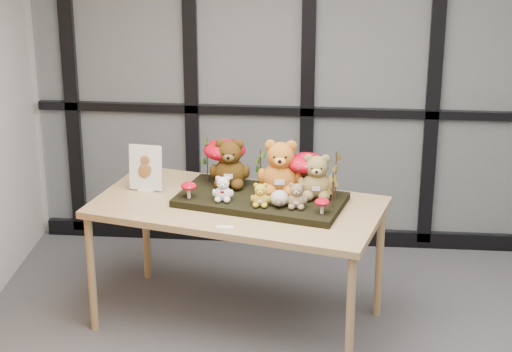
# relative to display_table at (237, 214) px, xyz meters

# --- Properties ---
(room_shell) EXTENTS (5.00, 5.00, 5.00)m
(room_shell) POSITION_rel_display_table_xyz_m (0.83, -1.21, 0.92)
(room_shell) COLOR #BBB8B1
(room_shell) RESTS_ON floor
(glass_partition) EXTENTS (4.90, 0.06, 2.78)m
(glass_partition) POSITION_rel_display_table_xyz_m (0.83, 1.26, 0.66)
(glass_partition) COLOR #2D383F
(glass_partition) RESTS_ON floor
(display_table) EXTENTS (1.91, 1.28, 0.82)m
(display_table) POSITION_rel_display_table_xyz_m (0.00, 0.00, 0.00)
(display_table) COLOR #A08657
(display_table) RESTS_ON floor
(diorama_tray) EXTENTS (1.10, 0.74, 0.04)m
(diorama_tray) POSITION_rel_display_table_xyz_m (0.14, 0.03, 0.09)
(diorama_tray) COLOR black
(diorama_tray) RESTS_ON display_table
(bear_pooh_yellow) EXTENTS (0.34, 0.32, 0.37)m
(bear_pooh_yellow) POSITION_rel_display_table_xyz_m (0.26, 0.11, 0.30)
(bear_pooh_yellow) COLOR #C26B21
(bear_pooh_yellow) RESTS_ON diorama_tray
(bear_brown_medium) EXTENTS (0.31, 0.29, 0.34)m
(bear_brown_medium) POSITION_rel_display_table_xyz_m (-0.07, 0.21, 0.28)
(bear_brown_medium) COLOR #3F280A
(bear_brown_medium) RESTS_ON diorama_tray
(bear_tan_back) EXTENTS (0.28, 0.26, 0.30)m
(bear_tan_back) POSITION_rel_display_table_xyz_m (0.48, 0.06, 0.26)
(bear_tan_back) COLOR olive
(bear_tan_back) RESTS_ON diorama_tray
(bear_small_yellow) EXTENTS (0.14, 0.14, 0.16)m
(bear_small_yellow) POSITION_rel_display_table_xyz_m (0.15, -0.11, 0.19)
(bear_small_yellow) COLOR gold
(bear_small_yellow) RESTS_ON diorama_tray
(bear_white_bow) EXTENTS (0.16, 0.15, 0.17)m
(bear_white_bow) POSITION_rel_display_table_xyz_m (-0.08, -0.05, 0.19)
(bear_white_bow) COLOR white
(bear_white_bow) RESTS_ON diorama_tray
(bear_beige_small) EXTENTS (0.16, 0.15, 0.17)m
(bear_beige_small) POSITION_rel_display_table_xyz_m (0.37, -0.12, 0.19)
(bear_beige_small) COLOR olive
(bear_beige_small) RESTS_ON diorama_tray
(plush_cream_hedgehog) EXTENTS (0.10, 0.09, 0.11)m
(plush_cream_hedgehog) POSITION_rel_display_table_xyz_m (0.27, -0.11, 0.16)
(plush_cream_hedgehog) COLOR beige
(plush_cream_hedgehog) RESTS_ON diorama_tray
(mushroom_back_left) EXTENTS (0.27, 0.27, 0.30)m
(mushroom_back_left) POSITION_rel_display_table_xyz_m (-0.11, 0.28, 0.26)
(mushroom_back_left) COLOR #A80515
(mushroom_back_left) RESTS_ON diorama_tray
(mushroom_back_right) EXTENTS (0.25, 0.25, 0.27)m
(mushroom_back_right) POSITION_rel_display_table_xyz_m (0.41, 0.13, 0.24)
(mushroom_back_right) COLOR #A80515
(mushroom_back_right) RESTS_ON diorama_tray
(mushroom_front_left) EXTENTS (0.10, 0.10, 0.11)m
(mushroom_front_left) POSITION_rel_display_table_xyz_m (-0.29, -0.03, 0.16)
(mushroom_front_left) COLOR #A80515
(mushroom_front_left) RESTS_ON diorama_tray
(mushroom_front_right) EXTENTS (0.09, 0.09, 0.10)m
(mushroom_front_right) POSITION_rel_display_table_xyz_m (0.52, -0.20, 0.16)
(mushroom_front_right) COLOR #A80515
(mushroom_front_right) RESTS_ON diorama_tray
(sprig_green_far_left) EXTENTS (0.05, 0.05, 0.30)m
(sprig_green_far_left) POSITION_rel_display_table_xyz_m (-0.22, 0.26, 0.26)
(sprig_green_far_left) COLOR #13390D
(sprig_green_far_left) RESTS_ON diorama_tray
(sprig_green_mid_left) EXTENTS (0.05, 0.05, 0.29)m
(sprig_green_mid_left) POSITION_rel_display_table_xyz_m (-0.06, 0.27, 0.25)
(sprig_green_mid_left) COLOR #13390D
(sprig_green_mid_left) RESTS_ON diorama_tray
(sprig_dry_far_right) EXTENTS (0.05, 0.05, 0.31)m
(sprig_dry_far_right) POSITION_rel_display_table_xyz_m (0.60, 0.03, 0.26)
(sprig_dry_far_right) COLOR brown
(sprig_dry_far_right) RESTS_ON diorama_tray
(sprig_dry_mid_right) EXTENTS (0.05, 0.05, 0.22)m
(sprig_dry_mid_right) POSITION_rel_display_table_xyz_m (0.58, -0.10, 0.22)
(sprig_dry_mid_right) COLOR brown
(sprig_dry_mid_right) RESTS_ON diorama_tray
(sprig_green_centre) EXTENTS (0.05, 0.05, 0.23)m
(sprig_green_centre) POSITION_rel_display_table_xyz_m (0.12, 0.24, 0.22)
(sprig_green_centre) COLOR #13390D
(sprig_green_centre) RESTS_ON diorama_tray
(sign_holder) EXTENTS (0.21, 0.07, 0.30)m
(sign_holder) POSITION_rel_display_table_xyz_m (-0.60, 0.17, 0.21)
(sign_holder) COLOR silver
(sign_holder) RESTS_ON display_table
(label_card) EXTENTS (0.10, 0.03, 0.00)m
(label_card) POSITION_rel_display_table_xyz_m (-0.03, -0.35, 0.07)
(label_card) COLOR white
(label_card) RESTS_ON display_table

